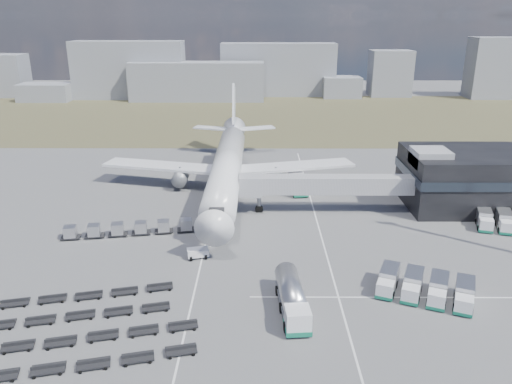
{
  "coord_description": "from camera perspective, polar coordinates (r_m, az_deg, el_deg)",
  "views": [
    {
      "loc": [
        6.05,
        -61.77,
        32.9
      ],
      "look_at": [
        5.65,
        19.64,
        4.0
      ],
      "focal_mm": 35.0,
      "sensor_mm": 36.0,
      "label": 1
    }
  ],
  "objects": [
    {
      "name": "ground",
      "position": [
        70.25,
        -4.75,
        -8.46
      ],
      "size": [
        420.0,
        420.0,
        0.0
      ],
      "primitive_type": "plane",
      "color": "#565659",
      "rests_on": "ground"
    },
    {
      "name": "grass_strip",
      "position": [
        175.0,
        -1.73,
        8.7
      ],
      "size": [
        420.0,
        90.0,
        0.01
      ],
      "primitive_type": "cube",
      "color": "brown",
      "rests_on": "ground"
    },
    {
      "name": "lane_markings",
      "position": [
        72.74,
        3.21,
        -7.37
      ],
      "size": [
        47.12,
        110.0,
        0.01
      ],
      "color": "silver",
      "rests_on": "ground"
    },
    {
      "name": "terminal",
      "position": [
        99.27,
        25.13,
        1.48
      ],
      "size": [
        30.4,
        16.4,
        11.0
      ],
      "color": "black",
      "rests_on": "ground"
    },
    {
      "name": "jet_bridge",
      "position": [
        87.34,
        6.74,
        0.81
      ],
      "size": [
        30.3,
        3.8,
        7.05
      ],
      "color": "#939399",
      "rests_on": "ground"
    },
    {
      "name": "airliner",
      "position": [
        98.3,
        -3.27,
        3.2
      ],
      "size": [
        51.59,
        64.53,
        17.62
      ],
      "color": "white",
      "rests_on": "ground"
    },
    {
      "name": "skyline",
      "position": [
        215.18,
        -2.02,
        13.25
      ],
      "size": [
        294.81,
        27.59,
        24.56
      ],
      "color": "gray",
      "rests_on": "ground"
    },
    {
      "name": "fuel_tanker",
      "position": [
        59.63,
        4.15,
        -11.93
      ],
      "size": [
        3.74,
        11.42,
        3.63
      ],
      "rotation": [
        0.0,
        0.0,
        0.08
      ],
      "color": "white",
      "rests_on": "ground"
    },
    {
      "name": "pushback_tug",
      "position": [
        72.5,
        -6.67,
        -6.97
      ],
      "size": [
        3.34,
        2.39,
        1.39
      ],
      "primitive_type": "cube",
      "rotation": [
        0.0,
        0.0,
        0.25
      ],
      "color": "white",
      "rests_on": "ground"
    },
    {
      "name": "catering_truck",
      "position": [
        97.85,
        4.8,
        0.84
      ],
      "size": [
        3.75,
        7.25,
        3.18
      ],
      "rotation": [
        0.0,
        0.0,
        0.14
      ],
      "color": "white",
      "rests_on": "ground"
    },
    {
      "name": "service_trucks_near",
      "position": [
        65.81,
        18.77,
        -10.26
      ],
      "size": [
        12.6,
        9.93,
        2.47
      ],
      "rotation": [
        0.0,
        0.0,
        -0.4
      ],
      "color": "white",
      "rests_on": "ground"
    },
    {
      "name": "uld_row",
      "position": [
        81.39,
        -14.29,
        -4.07
      ],
      "size": [
        20.76,
        5.25,
        1.89
      ],
      "rotation": [
        0.0,
        0.0,
        0.17
      ],
      "color": "black",
      "rests_on": "ground"
    },
    {
      "name": "baggage_dollies",
      "position": [
        61.05,
        -23.81,
        -14.52
      ],
      "size": [
        34.88,
        22.16,
        0.77
      ],
      "rotation": [
        0.0,
        0.0,
        0.23
      ],
      "color": "black",
      "rests_on": "ground"
    }
  ]
}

